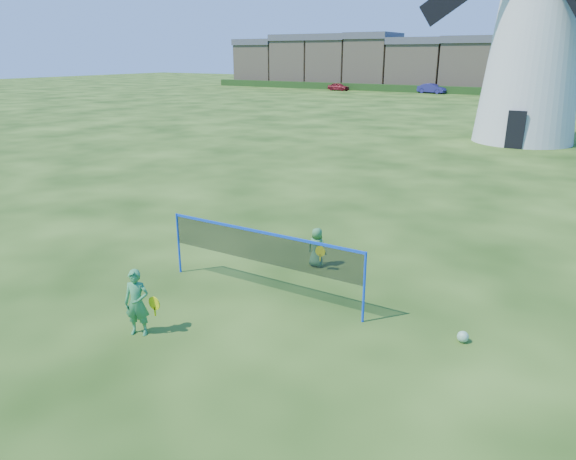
% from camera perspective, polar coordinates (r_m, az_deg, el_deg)
% --- Properties ---
extents(ground, '(220.00, 220.00, 0.00)m').
position_cam_1_polar(ground, '(11.98, -2.08, -7.31)').
color(ground, black).
rests_on(ground, ground).
extents(windmill, '(12.90, 5.93, 17.90)m').
position_cam_1_polar(windmill, '(35.96, 25.50, 18.61)').
color(windmill, silver).
rests_on(windmill, ground).
extents(badminton_net, '(5.05, 0.05, 1.55)m').
position_cam_1_polar(badminton_net, '(11.65, -2.93, -1.99)').
color(badminton_net, blue).
rests_on(badminton_net, ground).
extents(player_girl, '(0.71, 0.50, 1.36)m').
position_cam_1_polar(player_girl, '(10.60, -16.20, -7.66)').
color(player_girl, '#388C4E').
rests_on(player_girl, ground).
extents(player_boy, '(0.62, 0.40, 1.04)m').
position_cam_1_polar(player_boy, '(13.46, 3.18, -1.91)').
color(player_boy, '#3E8246').
rests_on(player_boy, ground).
extents(play_ball, '(0.22, 0.22, 0.22)m').
position_cam_1_polar(play_ball, '(10.73, 18.60, -11.02)').
color(play_ball, green).
rests_on(play_ball, ground).
extents(terraced_houses, '(64.67, 8.40, 8.36)m').
position_cam_1_polar(terraced_houses, '(85.04, 14.12, 17.37)').
color(terraced_houses, tan).
rests_on(terraced_houses, ground).
extents(hedge, '(62.00, 0.80, 1.00)m').
position_cam_1_polar(hedge, '(80.15, 11.17, 15.01)').
color(hedge, '#193814').
rests_on(hedge, ground).
extents(car_left, '(3.50, 1.79, 1.14)m').
position_cam_1_polar(car_left, '(81.24, 5.55, 15.36)').
color(car_left, maroon).
rests_on(car_left, ground).
extents(car_right, '(4.19, 2.12, 1.32)m').
position_cam_1_polar(car_right, '(77.79, 15.50, 14.71)').
color(car_right, navy).
rests_on(car_right, ground).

